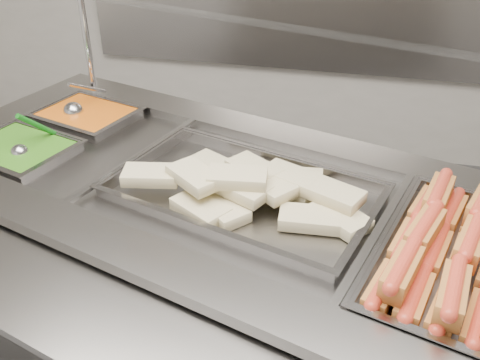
% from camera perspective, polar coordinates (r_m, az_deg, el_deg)
% --- Properties ---
extents(steam_counter, '(2.22, 1.46, 0.98)m').
position_cam_1_polar(steam_counter, '(1.88, -1.47, -12.98)').
color(steam_counter, slate).
rests_on(steam_counter, ground).
extents(tray_rail, '(1.95, 0.93, 0.06)m').
position_cam_1_polar(tray_rail, '(1.28, -15.23, -13.73)').
color(tray_rail, gray).
rests_on(tray_rail, steam_counter).
extents(sneeze_guard, '(1.81, 0.83, 0.48)m').
position_cam_1_polar(sneeze_guard, '(1.61, 2.68, 15.81)').
color(sneeze_guard, silver).
rests_on(sneeze_guard, steam_counter).
extents(pan_hotdogs, '(0.53, 0.68, 0.11)m').
position_cam_1_polar(pan_hotdogs, '(1.44, 22.39, -8.96)').
color(pan_hotdogs, gray).
rests_on(pan_hotdogs, steam_counter).
extents(pan_wraps, '(0.83, 0.63, 0.08)m').
position_cam_1_polar(pan_wraps, '(1.57, 0.34, -1.76)').
color(pan_wraps, gray).
rests_on(pan_wraps, steam_counter).
extents(pan_beans, '(0.39, 0.34, 0.11)m').
position_cam_1_polar(pan_beans, '(2.11, -15.89, 5.79)').
color(pan_beans, gray).
rests_on(pan_beans, steam_counter).
extents(pan_peas, '(0.39, 0.34, 0.11)m').
position_cam_1_polar(pan_peas, '(1.93, -22.31, 2.07)').
color(pan_peas, gray).
rests_on(pan_peas, steam_counter).
extents(hotdogs_in_buns, '(0.44, 0.61, 0.13)m').
position_cam_1_polar(hotdogs_in_buns, '(1.40, 22.12, -6.97)').
color(hotdogs_in_buns, '#A05621').
rests_on(hotdogs_in_buns, pan_hotdogs).
extents(tortilla_wraps, '(0.73, 0.39, 0.11)m').
position_cam_1_polar(tortilla_wraps, '(1.53, 1.74, -0.76)').
color(tortilla_wraps, '#C6B685').
rests_on(tortilla_wraps, pan_wraps).
extents(ladle, '(0.10, 0.21, 0.15)m').
position_cam_1_polar(ladle, '(2.11, -17.23, 7.11)').
color(ladle, '#B7B7BD').
rests_on(ladle, pan_beans).
extents(serving_spoon, '(0.08, 0.18, 0.16)m').
position_cam_1_polar(serving_spoon, '(1.88, -22.12, 3.19)').
color(serving_spoon, '#B7B7BD').
rests_on(serving_spoon, pan_peas).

